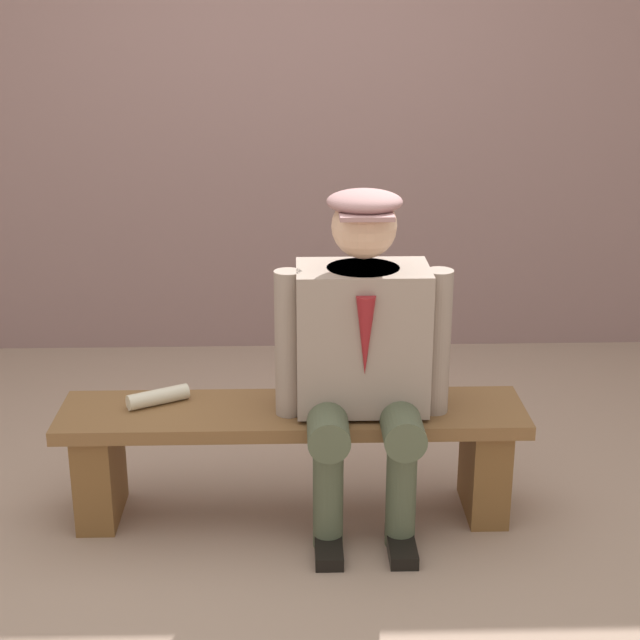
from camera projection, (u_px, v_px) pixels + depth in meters
name	position (u px, v px, depth m)	size (l,w,h in m)	color
ground_plane	(294.00, 512.00, 3.73)	(30.00, 30.00, 0.00)	gray
bench	(293.00, 442.00, 3.63)	(1.75, 0.38, 0.44)	brown
seated_man	(363.00, 348.00, 3.46)	(0.65, 0.56, 1.27)	gray
rolled_magazine	(158.00, 397.00, 3.61)	(0.06, 0.06, 0.24)	beige
stadium_wall	(291.00, 114.00, 5.18)	(12.00, 0.24, 2.59)	gray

